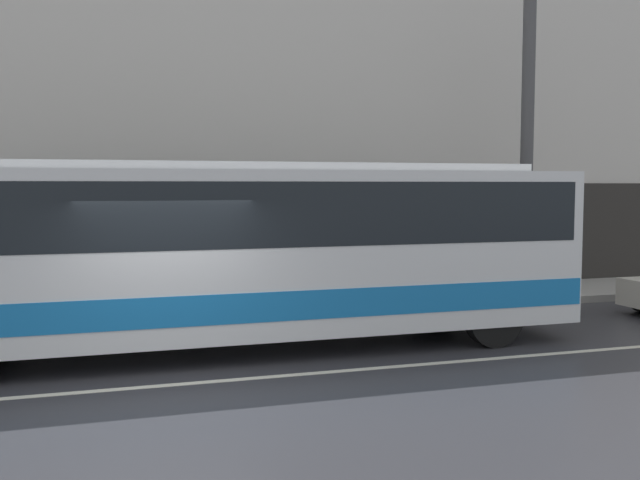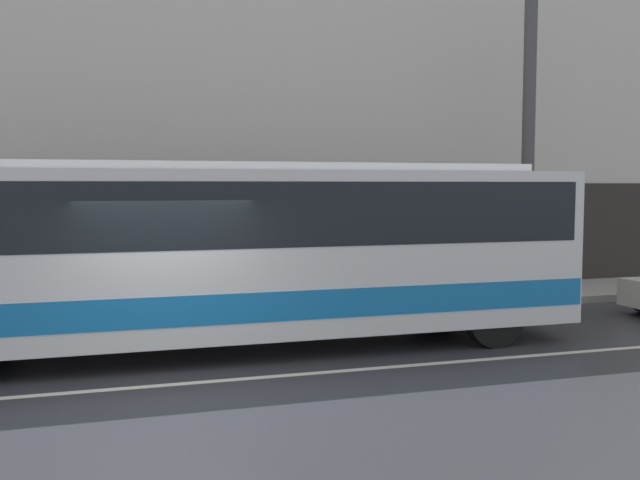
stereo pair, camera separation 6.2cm
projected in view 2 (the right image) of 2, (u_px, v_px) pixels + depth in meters
name	position (u px, v px, depth m)	size (l,w,h in m)	color
ground_plane	(171.00, 385.00, 9.70)	(60.00, 60.00, 0.00)	#333338
sidewalk	(148.00, 312.00, 14.74)	(60.00, 2.58, 0.17)	gray
building_facade	(139.00, 67.00, 15.70)	(60.00, 0.35, 11.04)	silver
lane_stripe	(171.00, 385.00, 9.70)	(54.00, 0.14, 0.01)	beige
transit_bus	(217.00, 245.00, 11.64)	(12.16, 2.62, 3.07)	white
utility_pole_near	(528.00, 142.00, 16.26)	(0.29, 0.29, 7.04)	#4C4C4F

